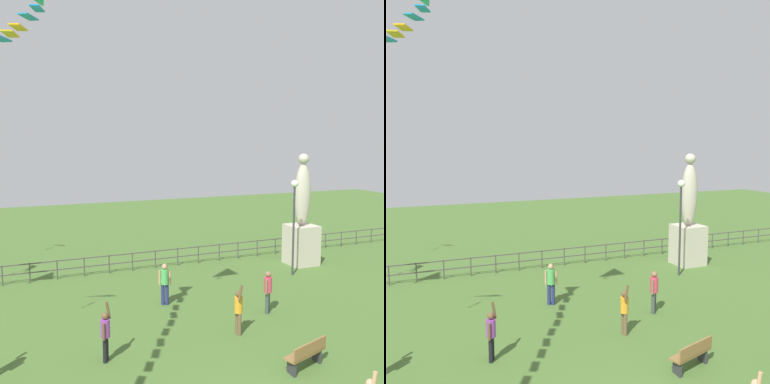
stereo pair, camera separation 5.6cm
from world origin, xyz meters
TOP-DOWN VIEW (x-y plane):
  - statue_monument at (9.43, 11.70)m, footprint 1.49×1.49m
  - lamppost at (7.82, 10.21)m, footprint 0.36×0.36m
  - park_bench at (2.81, 2.52)m, footprint 1.55×0.82m
  - person_2 at (0.62, 8.89)m, footprint 0.48×0.32m
  - person_3 at (-2.54, 5.21)m, footprint 0.36×0.44m
  - person_4 at (2.06, 5.30)m, footprint 0.29×0.48m
  - person_7 at (4.03, 6.53)m, footprint 0.40×0.37m
  - streamer_kite at (-4.43, 3.81)m, footprint 3.64×7.63m
  - waterfront_railing at (-0.22, 14.00)m, footprint 36.02×0.06m

SIDE VIEW (x-z plane):
  - park_bench at x=2.81m, z-range 0.04..0.89m
  - waterfront_railing at x=-0.22m, z-range 0.14..1.09m
  - person_3 at x=-2.54m, z-range 0.00..1.80m
  - person_4 at x=2.06m, z-range 0.00..1.83m
  - person_7 at x=4.03m, z-range 0.13..1.79m
  - person_2 at x=0.62m, z-range 0.13..1.84m
  - statue_monument at x=9.43m, z-range -0.95..5.07m
  - lamppost at x=7.82m, z-range 1.05..5.84m
  - streamer_kite at x=-4.43m, z-range 7.40..12.33m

